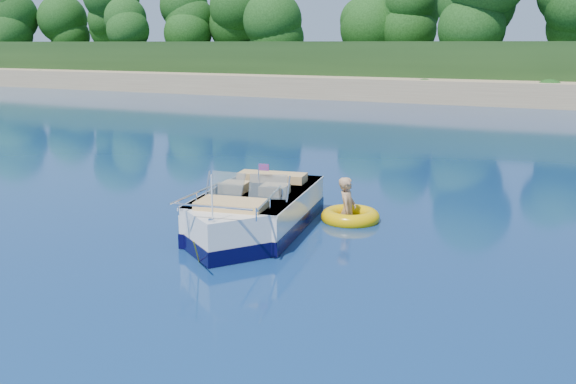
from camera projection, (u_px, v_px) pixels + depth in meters
name	position (u px, v px, depth m)	size (l,w,h in m)	color
ground	(327.00, 334.00, 8.80)	(160.00, 160.00, 0.00)	#0A1B47
shoreline	(572.00, 73.00, 64.35)	(170.00, 59.00, 6.00)	#927654
treeline	(562.00, 18.00, 43.39)	(150.00, 7.12, 8.19)	black
motorboat	(253.00, 215.00, 13.47)	(2.63, 5.59, 1.88)	white
tow_tube	(350.00, 217.00, 14.39)	(1.67, 1.67, 0.35)	#E8B003
boy	(347.00, 219.00, 14.52)	(0.59, 0.39, 1.62)	tan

